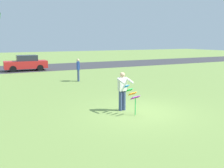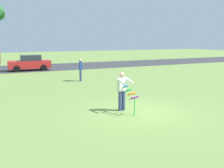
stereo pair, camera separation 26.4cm
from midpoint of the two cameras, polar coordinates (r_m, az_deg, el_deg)
name	(u,v)px [view 1 (the left image)]	position (r m, az deg, el deg)	size (l,w,h in m)	color
ground_plane	(140,112)	(11.14, 5.80, -6.35)	(120.00, 120.00, 0.00)	olive
road_strip	(42,67)	(30.07, -15.87, 3.67)	(120.00, 8.00, 0.01)	#38383D
person_kite_flyer	(123,90)	(11.09, 1.74, -1.32)	(0.57, 0.67, 1.73)	#384772
kite_held	(132,95)	(10.52, 3.97, -2.52)	(0.55, 0.71, 1.24)	blue
parked_car_red	(26,63)	(27.28, -19.32, 4.50)	(4.25, 1.93, 1.60)	red
person_walker_near	(78,69)	(19.29, -8.11, 3.38)	(0.34, 0.53, 1.73)	#384772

